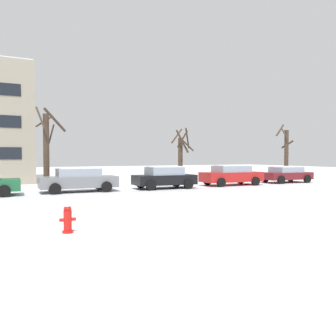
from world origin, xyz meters
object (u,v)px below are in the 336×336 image
at_px(parked_car_red, 231,175).
at_px(parked_car_maroon, 286,174).
at_px(parked_car_gray, 79,179).
at_px(parked_car_black, 164,177).
at_px(fire_hydrant, 68,218).

distance_m(parked_car_red, parked_car_maroon, 5.53).
relative_size(parked_car_red, parked_car_maroon, 1.09).
bearing_deg(parked_car_gray, parked_car_maroon, -0.24).
bearing_deg(parked_car_gray, parked_car_red, -1.09).
distance_m(parked_car_black, parked_car_red, 5.52).
height_order(parked_car_black, parked_car_maroon, parked_car_black).
bearing_deg(fire_hydrant, parked_car_maroon, 29.88).
xyz_separation_m(fire_hydrant, parked_car_gray, (2.71, 11.15, 0.34)).
relative_size(parked_car_gray, parked_car_black, 1.11).
height_order(parked_car_gray, parked_car_black, parked_car_black).
xyz_separation_m(parked_car_red, parked_car_maroon, (5.52, 0.14, -0.08)).
relative_size(parked_car_black, parked_car_red, 0.89).
distance_m(fire_hydrant, parked_car_gray, 11.48).
relative_size(parked_car_black, parked_car_maroon, 0.97).
height_order(fire_hydrant, parked_car_black, parked_car_black).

